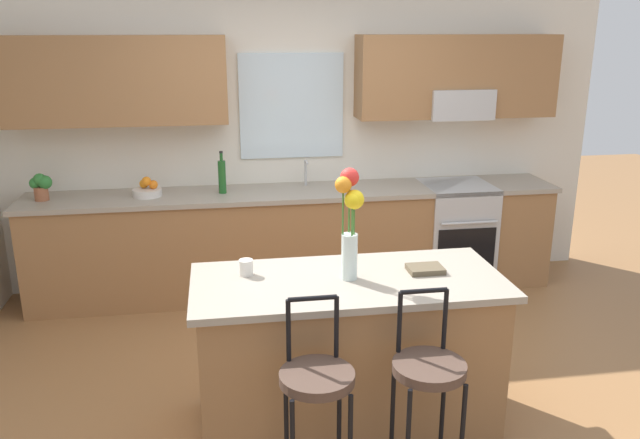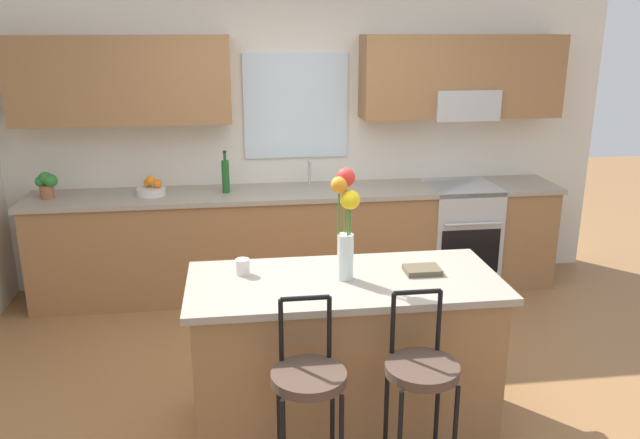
% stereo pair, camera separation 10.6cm
% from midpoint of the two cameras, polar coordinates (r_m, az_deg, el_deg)
% --- Properties ---
extents(ground_plane, '(14.00, 14.00, 0.00)m').
position_cam_midpoint_polar(ground_plane, '(4.28, 1.52, -15.11)').
color(ground_plane, olive).
extents(back_wall_assembly, '(5.60, 0.50, 2.70)m').
position_cam_midpoint_polar(back_wall_assembly, '(5.65, -1.34, 9.18)').
color(back_wall_assembly, silver).
rests_on(back_wall_assembly, ground).
extents(counter_run, '(4.56, 0.64, 0.92)m').
position_cam_midpoint_polar(counter_run, '(5.61, -1.21, -1.86)').
color(counter_run, '#996B42').
rests_on(counter_run, ground).
extents(sink_faucet, '(0.02, 0.13, 0.23)m').
position_cam_midpoint_polar(sink_faucet, '(5.60, -0.39, 4.43)').
color(sink_faucet, '#B7BABC').
rests_on(sink_faucet, counter_run).
extents(oven_range, '(0.60, 0.64, 0.92)m').
position_cam_midpoint_polar(oven_range, '(5.92, 12.79, -1.34)').
color(oven_range, '#B7BABC').
rests_on(oven_range, ground).
extents(kitchen_island, '(1.74, 0.78, 0.92)m').
position_cam_midpoint_polar(kitchen_island, '(3.76, 2.96, -11.79)').
color(kitchen_island, '#996B42').
rests_on(kitchen_island, ground).
extents(bar_stool_near, '(0.36, 0.36, 1.04)m').
position_cam_midpoint_polar(bar_stool_near, '(3.12, -0.02, -14.63)').
color(bar_stool_near, black).
rests_on(bar_stool_near, ground).
extents(bar_stool_middle, '(0.36, 0.36, 1.04)m').
position_cam_midpoint_polar(bar_stool_middle, '(3.23, 9.98, -13.73)').
color(bar_stool_middle, black).
rests_on(bar_stool_middle, ground).
extents(flower_vase, '(0.16, 0.16, 0.62)m').
position_cam_midpoint_polar(flower_vase, '(3.45, 3.21, 0.36)').
color(flower_vase, silver).
rests_on(flower_vase, kitchen_island).
extents(mug_ceramic, '(0.08, 0.08, 0.09)m').
position_cam_midpoint_polar(mug_ceramic, '(3.64, -6.09, -4.22)').
color(mug_ceramic, silver).
rests_on(mug_ceramic, kitchen_island).
extents(cookbook, '(0.20, 0.15, 0.03)m').
position_cam_midpoint_polar(cookbook, '(3.70, 9.93, -4.47)').
color(cookbook, brown).
rests_on(cookbook, kitchen_island).
extents(fruit_bowl_oranges, '(0.24, 0.24, 0.16)m').
position_cam_midpoint_polar(fruit_bowl_oranges, '(5.48, -14.28, 2.66)').
color(fruit_bowl_oranges, silver).
rests_on(fruit_bowl_oranges, counter_run).
extents(bottle_olive_oil, '(0.06, 0.06, 0.36)m').
position_cam_midpoint_polar(bottle_olive_oil, '(5.42, -7.87, 3.91)').
color(bottle_olive_oil, '#1E5923').
rests_on(bottle_olive_oil, counter_run).
extents(potted_plant_small, '(0.18, 0.12, 0.22)m').
position_cam_midpoint_polar(potted_plant_small, '(5.61, -22.73, 2.98)').
color(potted_plant_small, '#9E5B3D').
rests_on(potted_plant_small, counter_run).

